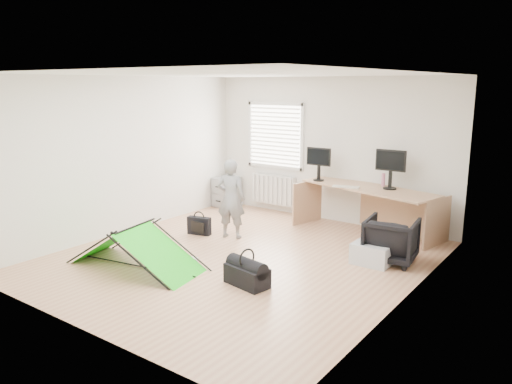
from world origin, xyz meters
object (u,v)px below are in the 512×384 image
Objects in this scene: filing_cabinet at (227,192)px; office_chair at (391,240)px; kite at (137,247)px; person at (231,199)px; storage_crate at (372,254)px; thermos at (383,180)px; desk at (367,210)px; laptop_bag at (199,226)px; monitor_left at (319,169)px; duffel_bag at (247,276)px; monitor_right at (390,175)px.

office_chair is at bearing -7.33° from filing_cabinet.
kite is at bearing -61.02° from filing_cabinet.
person is 2.49× the size of storage_crate.
thermos is at bearing -70.12° from office_chair.
desk is 1.57m from storage_crate.
laptop_bag is (-2.33, -1.77, -0.26)m from desk.
desk is at bearing -2.44° from monitor_left.
office_chair reaches higher than storage_crate.
storage_crate is (2.67, 2.07, -0.15)m from kite.
person is 2.27× the size of duffel_bag.
monitor_left is 0.35× the size of person.
person is at bearing -117.87° from monitor_left.
filing_cabinet is 2.39m from monitor_left.
storage_crate is at bearing -41.62° from monitor_left.
filing_cabinet is 0.46× the size of person.
duffel_bag is (-1.00, -1.68, -0.02)m from storage_crate.
monitor_left is at bearing -166.82° from desk.
monitor_left is 0.64× the size of office_chair.
monitor_right reaches higher than laptop_bag.
monitor_right reaches higher than storage_crate.
monitor_right is (3.61, -0.06, 0.76)m from filing_cabinet.
filing_cabinet is at bearing -178.16° from thermos.
duffel_bag is at bearing -37.89° from filing_cabinet.
desk is at bearing 94.75° from duffel_bag.
kite is 3.38m from storage_crate.
thermos is 0.38× the size of duffel_bag.
person reaches higher than desk.
person is at bearing -175.62° from storage_crate.
thermos is at bearing 136.47° from monitor_right.
thermos is (3.42, 0.11, 0.63)m from filing_cabinet.
kite reaches higher than laptop_bag.
kite is (-2.33, -3.53, -0.77)m from monitor_right.
desk is at bearing -59.70° from office_chair.
monitor_right is at bearing 19.73° from laptop_bag.
duffel_bag is at bearing -47.49° from laptop_bag.
kite is (-1.00, -3.48, -0.75)m from monitor_left.
kite is (-1.98, -3.46, -0.11)m from desk.
storage_crate is (0.52, -1.62, -0.79)m from thermos.
laptop_bag is (0.93, -1.89, -0.16)m from filing_cabinet.
kite is at bearing -156.51° from duffel_bag.
monitor_right is at bearing -41.77° from thermos.
duffel_bag is at bearing -98.20° from thermos.
desk is at bearing 7.32° from filing_cabinet.
storage_crate is at bearing -78.73° from monitor_right.
duffel_bag is (-0.48, -3.30, -0.81)m from thermos.
person reaches higher than duffel_bag.
person reaches higher than thermos.
filing_cabinet reaches higher than duffel_bag.
desk is at bearing 22.62° from laptop_bag.
laptop_bag is at bearing -141.34° from thermos.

